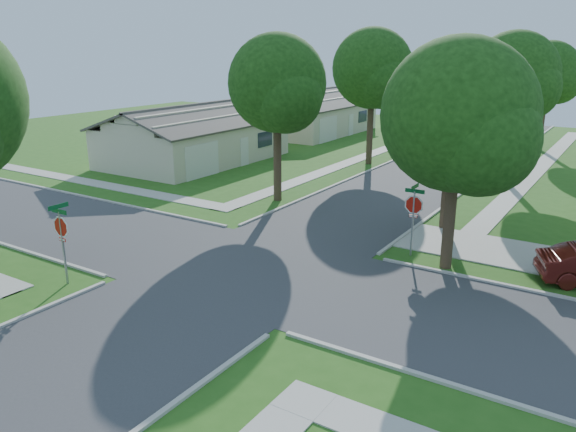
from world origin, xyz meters
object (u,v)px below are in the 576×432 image
at_px(house_nw_near, 195,141).
at_px(house_nw_far, 311,117).
at_px(tree_e_near, 455,107).
at_px(tree_e_far, 548,76).
at_px(car_curb_west, 432,138).
at_px(stop_sign_ne, 414,208).
at_px(tree_e_mid, 514,80).
at_px(tree_w_far, 433,78).
at_px(car_curb_east, 474,170).
at_px(tree_w_mid, 373,72).
at_px(tree_ne_corner, 460,122).
at_px(tree_w_near, 278,88).
at_px(stop_sign_sw, 61,230).

distance_m(house_nw_near, house_nw_far, 17.00).
bearing_deg(tree_e_near, house_nw_far, 132.06).
relative_size(tree_e_far, car_curb_west, 1.78).
height_order(stop_sign_ne, house_nw_near, house_nw_near).
relative_size(tree_e_mid, car_curb_west, 1.88).
distance_m(tree_w_far, car_curb_west, 6.08).
bearing_deg(tree_w_far, car_curb_east, -61.25).
distance_m(tree_w_mid, tree_ne_corner, 20.10).
bearing_deg(tree_w_near, car_curb_east, 53.73).
bearing_deg(tree_w_near, tree_e_far, 69.40).
distance_m(house_nw_far, car_curb_east, 22.81).
bearing_deg(tree_w_near, tree_e_mid, 51.92).
distance_m(tree_w_near, car_curb_west, 22.27).
bearing_deg(tree_e_far, car_curb_west, -156.59).
distance_m(tree_ne_corner, car_curb_west, 28.46).
distance_m(stop_sign_sw, house_nw_near, 22.71).
xyz_separation_m(stop_sign_ne, tree_w_near, (-9.34, 4.31, 4.08)).
distance_m(tree_w_near, house_nw_far, 26.05).
distance_m(tree_e_mid, tree_w_far, 16.06).
distance_m(tree_w_near, tree_ne_corner, 12.02).
xyz_separation_m(tree_e_mid, car_curb_west, (-7.96, 9.56, -5.54)).
height_order(tree_w_far, car_curb_east, tree_w_far).
relative_size(stop_sign_sw, tree_ne_corner, 0.34).
xyz_separation_m(stop_sign_ne, tree_e_mid, (0.06, 16.31, 4.22)).
distance_m(tree_e_near, tree_ne_corner, 5.06).
bearing_deg(tree_w_mid, tree_ne_corner, -56.78).
relative_size(tree_e_far, tree_ne_corner, 1.01).
bearing_deg(house_nw_near, tree_e_far, 42.50).
height_order(tree_w_far, car_curb_west, tree_w_far).
bearing_deg(stop_sign_ne, tree_w_far, 107.70).
bearing_deg(tree_w_near, stop_sign_ne, -24.74).
height_order(tree_w_mid, car_curb_west, tree_w_mid).
distance_m(tree_e_mid, tree_ne_corner, 16.89).
height_order(tree_e_far, car_curb_west, tree_e_far).
bearing_deg(tree_w_near, stop_sign_sw, -90.23).
height_order(tree_w_mid, house_nw_near, tree_w_mid).
height_order(stop_sign_sw, stop_sign_ne, same).
bearing_deg(stop_sign_sw, stop_sign_ne, 45.00).
distance_m(stop_sign_sw, car_curb_east, 25.68).
height_order(tree_e_far, tree_w_mid, tree_w_mid).
relative_size(tree_w_near, house_nw_near, 0.66).
height_order(tree_e_far, tree_ne_corner, tree_e_far).
relative_size(stop_sign_ne, tree_e_mid, 0.32).
height_order(tree_e_mid, tree_w_far, tree_e_mid).
bearing_deg(house_nw_near, house_nw_far, 90.00).
bearing_deg(tree_w_mid, house_nw_near, -152.10).
xyz_separation_m(tree_w_mid, car_curb_west, (1.44, 9.56, -5.78)).
height_order(tree_e_mid, car_curb_west, tree_e_mid).
distance_m(tree_e_near, tree_w_far, 26.71).
distance_m(tree_e_far, tree_w_far, 9.42).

